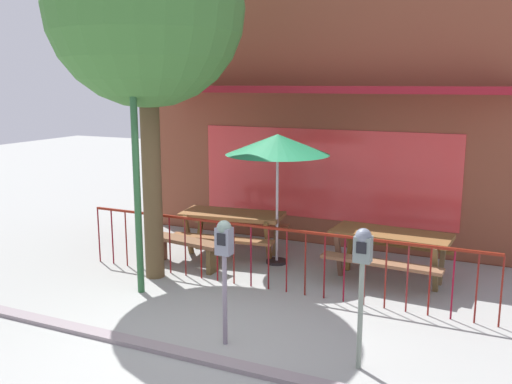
# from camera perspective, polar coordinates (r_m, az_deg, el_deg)

# --- Properties ---
(ground) EXTENTS (40.00, 40.00, 0.00)m
(ground) POSITION_cam_1_polar(r_m,az_deg,el_deg) (6.88, -5.40, -15.18)
(ground) COLOR gray
(pub_storefront) EXTENTS (7.57, 1.35, 5.10)m
(pub_storefront) POSITION_cam_1_polar(r_m,az_deg,el_deg) (10.59, 7.50, 8.33)
(pub_storefront) COLOR #512415
(pub_storefront) RESTS_ON ground
(patio_fence_front) EXTENTS (6.38, 0.04, 0.97)m
(patio_fence_front) POSITION_cam_1_polar(r_m,az_deg,el_deg) (8.27, 1.30, -5.61)
(patio_fence_front) COLOR maroon
(patio_fence_front) RESTS_ON ground
(picnic_table_left) EXTENTS (1.97, 1.59, 0.79)m
(picnic_table_left) POSITION_cam_1_polar(r_m,az_deg,el_deg) (9.94, -2.43, -3.04)
(picnic_table_left) COLOR brown
(picnic_table_left) RESTS_ON ground
(picnic_table_right) EXTENTS (1.88, 1.47, 0.79)m
(picnic_table_right) POSITION_cam_1_polar(r_m,az_deg,el_deg) (8.90, 13.63, -5.05)
(picnic_table_right) COLOR brown
(picnic_table_right) RESTS_ON ground
(patio_umbrella) EXTENTS (1.73, 1.73, 2.21)m
(patio_umbrella) POSITION_cam_1_polar(r_m,az_deg,el_deg) (9.21, 2.22, 4.79)
(patio_umbrella) COLOR black
(patio_umbrella) RESTS_ON ground
(patio_bench) EXTENTS (1.43, 0.51, 0.48)m
(patio_bench) POSITION_cam_1_polar(r_m,az_deg,el_deg) (9.43, -7.24, -5.55)
(patio_bench) COLOR brown
(patio_bench) RESTS_ON ground
(parking_meter_near) EXTENTS (0.18, 0.17, 1.57)m
(parking_meter_near) POSITION_cam_1_polar(r_m,az_deg,el_deg) (5.95, 10.85, -7.00)
(parking_meter_near) COLOR gray
(parking_meter_near) RESTS_ON ground
(parking_meter_far) EXTENTS (0.18, 0.17, 1.51)m
(parking_meter_far) POSITION_cam_1_polar(r_m,az_deg,el_deg) (6.42, -3.27, -5.90)
(parking_meter_far) COLOR slate
(parking_meter_far) RESTS_ON ground
(street_tree) EXTENTS (2.92, 2.92, 5.59)m
(street_tree) POSITION_cam_1_polar(r_m,az_deg,el_deg) (8.69, -11.24, 17.89)
(street_tree) COLOR brown
(street_tree) RESTS_ON ground
(street_lamp) EXTENTS (0.28, 0.28, 3.68)m
(street_lamp) POSITION_cam_1_polar(r_m,az_deg,el_deg) (8.01, -12.34, 6.43)
(street_lamp) COLOR #24532C
(street_lamp) RESTS_ON ground
(curb_edge) EXTENTS (10.60, 0.20, 0.11)m
(curb_edge) POSITION_cam_1_polar(r_m,az_deg,el_deg) (6.60, -7.04, -16.41)
(curb_edge) COLOR gray
(curb_edge) RESTS_ON ground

